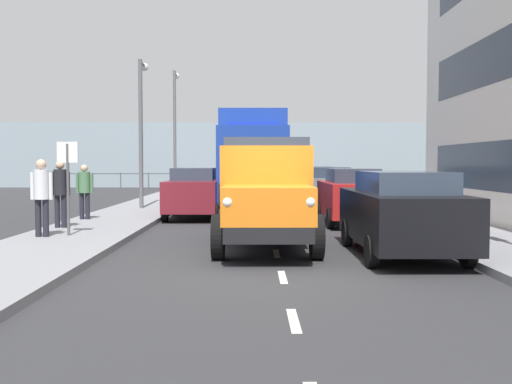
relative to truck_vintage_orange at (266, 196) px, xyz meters
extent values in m
plane|color=#2D2D30|center=(-0.21, -8.57, -1.18)|extent=(80.00, 80.00, 0.00)
cube|color=gray|center=(-5.04, -8.57, -1.10)|extent=(2.74, 43.59, 0.15)
cube|color=gray|center=(4.62, -8.57, -1.10)|extent=(2.74, 43.59, 0.15)
cube|color=silver|center=(-0.21, 5.81, -1.17)|extent=(0.12, 1.10, 0.01)
cube|color=silver|center=(-0.21, 3.10, -1.17)|extent=(0.12, 1.10, 0.01)
cube|color=silver|center=(-0.21, 0.54, -1.17)|extent=(0.12, 1.10, 0.01)
cube|color=silver|center=(-0.21, -2.32, -1.17)|extent=(0.12, 1.10, 0.01)
cube|color=silver|center=(-0.21, -4.72, -1.17)|extent=(0.12, 1.10, 0.01)
cube|color=silver|center=(-0.21, -7.09, -1.17)|extent=(0.12, 1.10, 0.01)
cube|color=silver|center=(-0.21, -9.89, -1.17)|extent=(0.12, 1.10, 0.01)
cube|color=silver|center=(-0.21, -12.33, -1.17)|extent=(0.12, 1.10, 0.01)
cube|color=silver|center=(-0.21, -15.16, -1.17)|extent=(0.12, 1.10, 0.01)
cube|color=silver|center=(-0.21, -17.65, -1.17)|extent=(0.12, 1.10, 0.01)
cube|color=silver|center=(-0.21, -20.05, -1.17)|extent=(0.12, 1.10, 0.01)
cube|color=silver|center=(-0.21, -22.26, -1.17)|extent=(0.12, 1.10, 0.01)
cube|color=silver|center=(-0.21, -25.02, -1.17)|extent=(0.12, 1.10, 0.01)
cube|color=silver|center=(-0.21, -27.60, -1.17)|extent=(0.12, 1.10, 0.01)
cube|color=#84939E|center=(-0.21, -33.36, 1.32)|extent=(80.00, 0.80, 5.00)
cylinder|color=#4C5156|center=(-14.21, -29.76, -0.58)|extent=(0.08, 0.08, 1.20)
cylinder|color=#4C5156|center=(-12.21, -29.76, -0.58)|extent=(0.08, 0.08, 1.20)
cylinder|color=#4C5156|center=(-10.21, -29.76, -0.58)|extent=(0.08, 0.08, 1.20)
cylinder|color=#4C5156|center=(-8.21, -29.76, -0.58)|extent=(0.08, 0.08, 1.20)
cylinder|color=#4C5156|center=(-6.21, -29.76, -0.58)|extent=(0.08, 0.08, 1.20)
cylinder|color=#4C5156|center=(-4.21, -29.76, -0.58)|extent=(0.08, 0.08, 1.20)
cylinder|color=#4C5156|center=(-2.21, -29.76, -0.58)|extent=(0.08, 0.08, 1.20)
cylinder|color=#4C5156|center=(-0.21, -29.76, -0.58)|extent=(0.08, 0.08, 1.20)
cylinder|color=#4C5156|center=(1.79, -29.76, -0.58)|extent=(0.08, 0.08, 1.20)
cylinder|color=#4C5156|center=(3.79, -29.76, -0.58)|extent=(0.08, 0.08, 1.20)
cylinder|color=#4C5156|center=(5.79, -29.76, -0.58)|extent=(0.08, 0.08, 1.20)
cylinder|color=#4C5156|center=(7.79, -29.76, -0.58)|extent=(0.08, 0.08, 1.20)
cylinder|color=#4C5156|center=(9.79, -29.76, -0.58)|extent=(0.08, 0.08, 1.20)
cylinder|color=#4C5156|center=(11.79, -29.76, -0.58)|extent=(0.08, 0.08, 1.20)
cylinder|color=#4C5156|center=(13.79, -29.76, -0.58)|extent=(0.08, 0.08, 1.20)
cube|color=#4C5156|center=(-0.21, -29.76, -0.06)|extent=(28.00, 0.08, 0.08)
cube|color=black|center=(0.00, -0.38, -0.58)|extent=(1.64, 5.60, 0.30)
cube|color=orange|center=(0.00, 1.47, -0.08)|extent=(1.72, 1.90, 0.70)
cube|color=silver|center=(0.00, 2.36, -0.11)|extent=(1.16, 0.08, 0.56)
sphere|color=white|center=(-0.73, 2.36, 0.02)|extent=(0.20, 0.20, 0.20)
sphere|color=white|center=(0.73, 2.36, 0.02)|extent=(0.20, 0.20, 0.20)
cube|color=orange|center=(0.00, -0.04, 0.50)|extent=(1.93, 1.34, 1.15)
cube|color=#2D3847|center=(0.00, -0.04, 0.97)|extent=(1.78, 1.23, 0.56)
cube|color=#2D2319|center=(0.00, -1.72, -0.35)|extent=(2.10, 2.80, 0.16)
cube|color=black|center=(-1.01, -1.72, -0.03)|extent=(0.08, 2.80, 0.56)
cube|color=black|center=(1.01, -1.72, -0.03)|extent=(0.08, 2.80, 0.56)
cylinder|color=black|center=(-0.97, 1.30, -0.73)|extent=(0.24, 0.90, 0.90)
cylinder|color=black|center=(0.97, 1.30, -0.73)|extent=(0.24, 0.90, 0.90)
cylinder|color=black|center=(-0.97, -1.92, -0.73)|extent=(0.24, 0.90, 0.90)
cylinder|color=black|center=(0.97, -1.92, -0.73)|extent=(0.24, 0.90, 0.90)
cube|color=#193899|center=(0.29, -7.52, 0.64)|extent=(2.40, 2.21, 2.60)
cube|color=#2D3847|center=(0.29, -7.52, 1.21)|extent=(2.20, 2.04, 0.80)
cube|color=#1933B2|center=(0.29, -7.52, 2.04)|extent=(1.75, 0.20, 0.16)
cube|color=#193899|center=(0.29, -11.51, 1.19)|extent=(2.50, 5.95, 3.00)
cube|color=black|center=(0.29, -10.58, -0.48)|extent=(2.00, 8.07, 0.36)
cylinder|color=black|center=(-0.86, -7.60, -0.66)|extent=(0.28, 1.04, 1.04)
cylinder|color=black|center=(1.44, -7.60, -0.66)|extent=(0.28, 1.04, 1.04)
cylinder|color=black|center=(-0.86, -11.22, -0.66)|extent=(0.28, 1.04, 1.04)
cylinder|color=black|center=(1.44, -11.22, -0.66)|extent=(0.28, 1.04, 1.04)
cylinder|color=black|center=(-0.86, -13.34, -0.66)|extent=(0.28, 1.04, 1.04)
cylinder|color=black|center=(1.44, -13.34, -0.66)|extent=(0.28, 1.04, 1.04)
cube|color=black|center=(-2.72, 0.85, -0.38)|extent=(1.84, 4.49, 1.00)
cube|color=#2D3847|center=(-2.72, 1.05, 0.33)|extent=(1.51, 2.47, 0.42)
cylinder|color=black|center=(-1.85, -0.54, -0.88)|extent=(0.18, 0.60, 0.60)
cylinder|color=black|center=(-3.60, -0.54, -0.88)|extent=(0.18, 0.60, 0.60)
cylinder|color=black|center=(-1.85, 2.24, -0.88)|extent=(0.18, 0.60, 0.60)
cylinder|color=black|center=(-3.60, 2.24, -0.88)|extent=(0.18, 0.60, 0.60)
cube|color=#B21E1E|center=(-2.72, -5.34, -0.38)|extent=(1.65, 3.98, 1.00)
cube|color=#2D3847|center=(-2.72, -5.14, 0.33)|extent=(1.35, 2.19, 0.42)
cylinder|color=black|center=(-1.94, -6.57, -0.88)|extent=(0.18, 0.60, 0.60)
cylinder|color=black|center=(-3.51, -6.57, -0.88)|extent=(0.18, 0.60, 0.60)
cylinder|color=black|center=(-1.94, -4.10, -0.88)|extent=(0.18, 0.60, 0.60)
cylinder|color=black|center=(-3.51, -4.10, -0.88)|extent=(0.18, 0.60, 0.60)
cube|color=slate|center=(-2.72, -11.15, -0.38)|extent=(1.85, 3.89, 1.00)
cube|color=#2D3847|center=(-2.72, -10.95, 0.33)|extent=(1.51, 2.14, 0.42)
cylinder|color=black|center=(-1.85, -12.36, -0.88)|extent=(0.18, 0.60, 0.60)
cylinder|color=black|center=(-3.60, -12.36, -0.88)|extent=(0.18, 0.60, 0.60)
cylinder|color=black|center=(-1.85, -9.95, -0.88)|extent=(0.18, 0.60, 0.60)
cylinder|color=black|center=(-3.60, -9.95, -0.88)|extent=(0.18, 0.60, 0.60)
cube|color=#1E6670|center=(-2.72, -16.04, -0.38)|extent=(1.76, 3.93, 1.00)
cube|color=#2D3847|center=(-2.72, -15.84, 0.33)|extent=(1.45, 2.16, 0.42)
cylinder|color=black|center=(-1.89, -17.26, -0.88)|extent=(0.18, 0.60, 0.60)
cylinder|color=black|center=(-3.56, -17.26, -0.88)|extent=(0.18, 0.60, 0.60)
cylinder|color=black|center=(-1.89, -14.82, -0.88)|extent=(0.18, 0.60, 0.60)
cylinder|color=black|center=(-3.56, -14.82, -0.88)|extent=(0.18, 0.60, 0.60)
cube|color=maroon|center=(2.31, -7.38, -0.38)|extent=(1.71, 3.96, 1.00)
cube|color=#2D3847|center=(2.31, -7.58, 0.33)|extent=(1.40, 2.18, 0.42)
cylinder|color=black|center=(1.50, -6.16, -0.88)|extent=(0.18, 0.60, 0.60)
cylinder|color=black|center=(3.12, -6.16, -0.88)|extent=(0.18, 0.60, 0.60)
cylinder|color=black|center=(1.50, -8.61, -0.88)|extent=(0.18, 0.60, 0.60)
cylinder|color=black|center=(3.12, -8.61, -0.88)|extent=(0.18, 0.60, 0.60)
cylinder|color=black|center=(5.17, -1.12, -0.59)|extent=(0.14, 0.14, 0.89)
cylinder|color=black|center=(5.35, -1.12, -0.59)|extent=(0.14, 0.14, 0.89)
cylinder|color=silver|center=(5.26, -1.12, 0.21)|extent=(0.34, 0.34, 0.70)
cylinder|color=silver|center=(5.04, -1.12, 0.17)|extent=(0.09, 0.09, 0.65)
cylinder|color=silver|center=(5.48, -1.12, 0.17)|extent=(0.09, 0.09, 0.65)
sphere|color=tan|center=(5.26, -1.12, 0.68)|extent=(0.24, 0.24, 0.24)
cylinder|color=black|center=(5.37, -3.09, -0.59)|extent=(0.14, 0.14, 0.88)
cylinder|color=black|center=(5.55, -3.09, -0.59)|extent=(0.14, 0.14, 0.88)
cylinder|color=black|center=(5.46, -3.09, 0.20)|extent=(0.34, 0.34, 0.69)
cylinder|color=black|center=(5.24, -3.09, 0.16)|extent=(0.09, 0.09, 0.64)
cylinder|color=black|center=(5.68, -3.09, 0.16)|extent=(0.09, 0.09, 0.64)
sphere|color=tan|center=(5.46, -3.09, 0.66)|extent=(0.24, 0.24, 0.24)
cylinder|color=black|center=(5.40, -5.48, -0.62)|extent=(0.14, 0.14, 0.82)
cylinder|color=black|center=(5.58, -5.48, -0.62)|extent=(0.14, 0.14, 0.82)
cylinder|color=#47724C|center=(5.49, -5.48, 0.12)|extent=(0.34, 0.34, 0.65)
cylinder|color=#47724C|center=(5.27, -5.48, 0.08)|extent=(0.09, 0.09, 0.60)
cylinder|color=#47724C|center=(5.71, -5.48, 0.08)|extent=(0.09, 0.09, 0.60)
sphere|color=tan|center=(5.49, -5.48, 0.55)|extent=(0.22, 0.22, 0.22)
cylinder|color=#59595B|center=(4.61, -10.09, 1.83)|extent=(0.16, 0.16, 5.71)
cylinder|color=#59595B|center=(4.61, -10.54, 4.58)|extent=(0.10, 0.90, 0.10)
sphere|color=silver|center=(4.61, -10.99, 4.53)|extent=(0.32, 0.32, 0.32)
cylinder|color=#59595B|center=(4.52, -19.37, 2.33)|extent=(0.16, 0.16, 6.71)
cylinder|color=#59595B|center=(4.52, -19.82, 5.58)|extent=(0.10, 0.90, 0.10)
sphere|color=silver|center=(4.52, -20.27, 5.53)|extent=(0.32, 0.32, 0.32)
cylinder|color=#4C4C4C|center=(4.73, -1.40, 0.07)|extent=(0.07, 0.07, 2.20)
cube|color=silver|center=(4.73, -1.40, 0.97)|extent=(0.50, 0.04, 0.50)
camera|label=1|loc=(0.28, 12.86, 0.71)|focal=41.70mm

